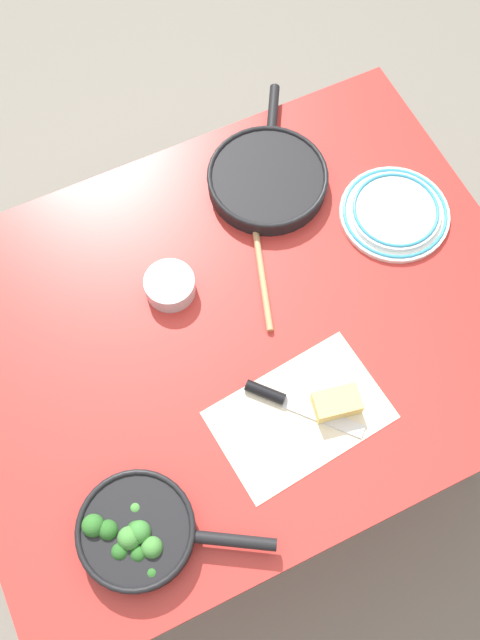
# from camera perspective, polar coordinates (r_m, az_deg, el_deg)

# --- Properties ---
(ground_plane) EXTENTS (14.00, 14.00, 0.00)m
(ground_plane) POSITION_cam_1_polar(r_m,az_deg,el_deg) (2.26, 0.00, -7.84)
(ground_plane) COLOR slate
(dining_table_red) EXTENTS (1.27, 0.99, 0.76)m
(dining_table_red) POSITION_cam_1_polar(r_m,az_deg,el_deg) (1.62, 0.00, -1.36)
(dining_table_red) COLOR #B72D28
(dining_table_red) RESTS_ON ground_plane
(skillet_broccoli) EXTENTS (0.35, 0.26, 0.07)m
(skillet_broccoli) POSITION_cam_1_polar(r_m,az_deg,el_deg) (1.41, -8.20, -16.47)
(skillet_broccoli) COLOR black
(skillet_broccoli) RESTS_ON dining_table_red
(skillet_eggs) EXTENTS (0.29, 0.38, 0.05)m
(skillet_eggs) POSITION_cam_1_polar(r_m,az_deg,el_deg) (1.70, 2.22, 11.25)
(skillet_eggs) COLOR black
(skillet_eggs) RESTS_ON dining_table_red
(wooden_spoon) EXTENTS (0.15, 0.36, 0.02)m
(wooden_spoon) POSITION_cam_1_polar(r_m,az_deg,el_deg) (1.63, 1.33, 6.57)
(wooden_spoon) COLOR tan
(wooden_spoon) RESTS_ON dining_table_red
(parchment_sheet) EXTENTS (0.37, 0.26, 0.00)m
(parchment_sheet) POSITION_cam_1_polar(r_m,az_deg,el_deg) (1.48, 4.81, -7.58)
(parchment_sheet) COLOR beige
(parchment_sheet) RESTS_ON dining_table_red
(grater_knife) EXTENTS (0.19, 0.21, 0.02)m
(grater_knife) POSITION_cam_1_polar(r_m,az_deg,el_deg) (1.48, 3.77, -6.50)
(grater_knife) COLOR silver
(grater_knife) RESTS_ON dining_table_red
(cheese_block) EXTENTS (0.10, 0.07, 0.04)m
(cheese_block) POSITION_cam_1_polar(r_m,az_deg,el_deg) (1.47, 7.74, -6.61)
(cheese_block) COLOR #EACC66
(cheese_block) RESTS_ON dining_table_red
(dinner_plate_stack) EXTENTS (0.26, 0.26, 0.03)m
(dinner_plate_stack) POSITION_cam_1_polar(r_m,az_deg,el_deg) (1.70, 12.29, 8.43)
(dinner_plate_stack) COLOR white
(dinner_plate_stack) RESTS_ON dining_table_red
(prep_bowl_steel) EXTENTS (0.11, 0.11, 0.05)m
(prep_bowl_steel) POSITION_cam_1_polar(r_m,az_deg,el_deg) (1.56, -5.63, 2.75)
(prep_bowl_steel) COLOR #B7B7BC
(prep_bowl_steel) RESTS_ON dining_table_red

